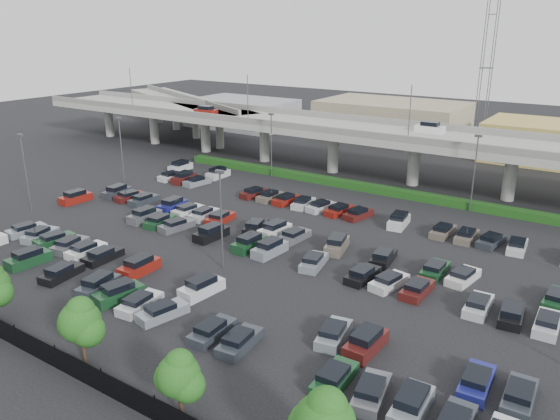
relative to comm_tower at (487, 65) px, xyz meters
name	(u,v)px	position (x,y,z in m)	size (l,w,h in m)	color
ground	(268,243)	(-4.00, -74.00, -15.61)	(280.00, 280.00, 0.00)	black
overpass	(384,137)	(-4.21, -42.01, -8.64)	(150.00, 13.00, 15.80)	#9B9C93
on_ramp	(186,104)	(-56.10, -30.95, -8.76)	(50.93, 30.13, 8.80)	#9B9C93
hedge	(363,187)	(-4.00, -49.00, -15.06)	(66.00, 1.60, 1.10)	#154113
fence	(47,353)	(-4.05, -102.00, -14.71)	(70.00, 0.10, 2.00)	black
tree_row	(67,316)	(-3.30, -100.53, -12.09)	(65.07, 3.66, 5.94)	#332316
parked_cars	(245,244)	(-5.08, -76.79, -15.00)	(62.61, 41.57, 1.67)	silver
light_poles	(248,181)	(-8.12, -72.00, -9.37)	(66.90, 48.38, 10.30)	#505055
distant_buildings	(508,135)	(8.38, -12.19, -11.87)	(138.00, 24.00, 9.00)	gray
comm_tower	(487,65)	(0.00, 0.00, 0.00)	(2.40, 2.40, 30.00)	#505055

